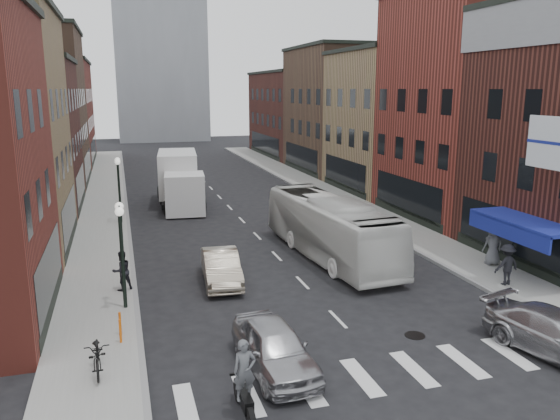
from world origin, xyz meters
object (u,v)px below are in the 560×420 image
(sedan_left_near, at_px, (275,347))
(sedan_left_far, at_px, (221,267))
(box_truck, at_px, (180,180))
(transit_bus, at_px, (330,228))
(bike_rack, at_px, (120,327))
(parked_bicycle, at_px, (98,354))
(curb_car, at_px, (559,335))
(ped_left_solo, at_px, (122,271))
(streetlamp_far, at_px, (119,178))
(streetlamp_near, at_px, (121,237))
(ped_right_c, at_px, (493,244))
(motorcycle_rider, at_px, (244,382))
(billboard_sign, at_px, (559,145))
(ped_right_a, at_px, (507,265))

(sedan_left_near, xyz_separation_m, sedan_left_far, (-0.15, 7.85, -0.02))
(box_truck, relative_size, transit_bus, 0.82)
(transit_bus, xyz_separation_m, sedan_left_far, (-5.82, -2.11, -0.81))
(bike_rack, distance_m, parked_bicycle, 2.10)
(curb_car, bearing_deg, ped_left_solo, 129.41)
(box_truck, relative_size, ped_left_solo, 5.38)
(bike_rack, xyz_separation_m, curb_car, (13.14, -4.85, 0.15))
(streetlamp_far, height_order, sedan_left_near, streetlamp_far)
(streetlamp_near, xyz_separation_m, ped_right_c, (16.61, 0.47, -1.80))
(streetlamp_far, xyz_separation_m, motorcycle_rider, (2.79, -21.97, -1.91))
(motorcycle_rider, distance_m, ped_left_solo, 10.29)
(bike_rack, relative_size, transit_bus, 0.07)
(motorcycle_rider, bearing_deg, sedan_left_near, 55.93)
(billboard_sign, bearing_deg, streetlamp_far, 132.41)
(curb_car, bearing_deg, parked_bicycle, 153.76)
(ped_right_c, bearing_deg, billboard_sign, 86.05)
(streetlamp_far, xyz_separation_m, sedan_left_far, (4.04, -12.00, -2.21))
(bike_rack, distance_m, sedan_left_far, 6.33)
(bike_rack, height_order, box_truck, box_truck)
(sedan_left_near, bearing_deg, curb_car, -15.55)
(ped_right_a, bearing_deg, streetlamp_near, -11.20)
(motorcycle_rider, relative_size, sedan_left_far, 0.50)
(box_truck, height_order, sedan_left_near, box_truck)
(curb_car, bearing_deg, streetlamp_far, 106.41)
(curb_car, bearing_deg, motorcycle_rider, 167.81)
(streetlamp_far, bearing_deg, motorcycle_rider, -82.76)
(sedan_left_near, distance_m, curb_car, 8.92)
(bike_rack, distance_m, curb_car, 14.00)
(transit_bus, distance_m, parked_bicycle, 13.89)
(streetlamp_near, bearing_deg, bike_rack, -94.24)
(ped_left_solo, bearing_deg, billboard_sign, 136.92)
(ped_right_a, bearing_deg, transit_bus, -51.58)
(transit_bus, height_order, sedan_left_near, transit_bus)
(ped_left_solo, height_order, ped_right_c, ped_right_c)
(bike_rack, relative_size, parked_bicycle, 0.41)
(bike_rack, height_order, ped_right_c, ped_right_c)
(ped_right_a, bearing_deg, bike_rack, -1.23)
(sedan_left_near, bearing_deg, transit_bus, 55.74)
(transit_bus, bearing_deg, motorcycle_rider, -124.51)
(transit_bus, bearing_deg, ped_right_c, -32.51)
(billboard_sign, distance_m, bike_rack, 17.14)
(streetlamp_far, height_order, ped_left_solo, streetlamp_far)
(ped_right_c, bearing_deg, streetlamp_near, 6.58)
(sedan_left_near, xyz_separation_m, parked_bicycle, (-5.03, 1.15, -0.06))
(box_truck, bearing_deg, streetlamp_far, -127.09)
(parked_bicycle, bearing_deg, billboard_sign, 1.64)
(billboard_sign, height_order, sedan_left_near, billboard_sign)
(sedan_left_far, height_order, ped_right_c, ped_right_c)
(ped_right_a, bearing_deg, motorcycle_rider, 21.52)
(parked_bicycle, bearing_deg, streetlamp_near, 77.38)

